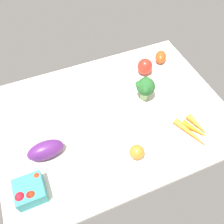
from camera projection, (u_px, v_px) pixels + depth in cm
name	position (u px, v px, depth cm)	size (l,w,h in cm)	color
tablecloth	(112.00, 116.00, 112.42)	(104.00, 76.00, 2.00)	silver
roma_tomato	(161.00, 57.00, 131.59)	(8.41, 5.78, 5.78)	#E54B1C
bell_pepper_red	(145.00, 67.00, 124.85)	(7.71, 7.71, 8.64)	red
broccoli_head	(145.00, 87.00, 111.81)	(9.10, 9.46, 12.06)	#98BF84
eggplant	(46.00, 150.00, 96.38)	(14.54, 7.43, 7.43)	#5A2371
carrot_bunch	(194.00, 130.00, 104.75)	(11.88, 17.85, 2.95)	orange
berry_basket	(30.00, 191.00, 86.70)	(10.27, 10.27, 7.58)	teal
heirloom_tomato_orange	(137.00, 152.00, 96.63)	(6.07, 6.07, 6.07)	orange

